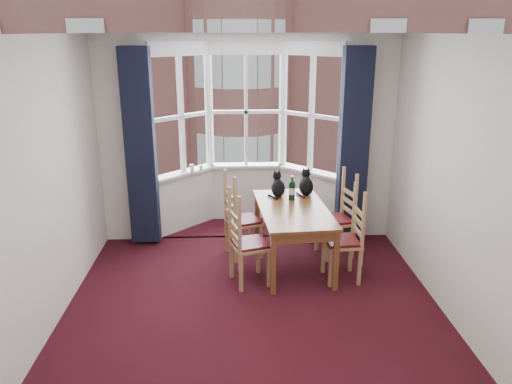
{
  "coord_description": "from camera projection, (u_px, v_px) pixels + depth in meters",
  "views": [
    {
      "loc": [
        -0.18,
        -4.43,
        2.83
      ],
      "look_at": [
        0.06,
        1.05,
        1.05
      ],
      "focal_mm": 35.0,
      "sensor_mm": 36.0,
      "label": 1
    }
  ],
  "objects": [
    {
      "name": "chair_right_near",
      "position": [
        350.0,
        242.0,
        5.84
      ],
      "size": [
        0.42,
        0.44,
        0.92
      ],
      "color": "tan",
      "rests_on": "floor"
    },
    {
      "name": "street",
      "position": [
        237.0,
        154.0,
        37.58
      ],
      "size": [
        80.0,
        80.0,
        0.0
      ],
      "primitive_type": "plane",
      "color": "#333335",
      "rests_on": "ground"
    },
    {
      "name": "dining_table",
      "position": [
        293.0,
        214.0,
        6.13
      ],
      "size": [
        0.93,
        1.58,
        0.76
      ],
      "color": "brown",
      "rests_on": "floor"
    },
    {
      "name": "curtain_right",
      "position": [
        353.0,
        146.0,
        6.7
      ],
      "size": [
        0.38,
        0.22,
        2.6
      ],
      "primitive_type": "cube",
      "color": "black",
      "rests_on": "floor"
    },
    {
      "name": "chair_right_far",
      "position": [
        342.0,
        220.0,
        6.5
      ],
      "size": [
        0.49,
        0.5,
        0.92
      ],
      "color": "tan",
      "rests_on": "floor"
    },
    {
      "name": "cat_right",
      "position": [
        306.0,
        185.0,
        6.56
      ],
      "size": [
        0.2,
        0.28,
        0.36
      ],
      "color": "black",
      "rests_on": "dining_table"
    },
    {
      "name": "ceiling",
      "position": [
        254.0,
        34.0,
        4.22
      ],
      "size": [
        4.5,
        4.5,
        0.0
      ],
      "primitive_type": "plane",
      "rotation": [
        3.14,
        0.0,
        0.0
      ],
      "color": "white",
      "rests_on": "floor"
    },
    {
      "name": "wall_right",
      "position": [
        464.0,
        188.0,
        4.74
      ],
      "size": [
        0.0,
        4.5,
        4.5
      ],
      "primitive_type": "plane",
      "rotation": [
        1.57,
        0.0,
        -1.57
      ],
      "color": "silver",
      "rests_on": "floor"
    },
    {
      "name": "wall_near",
      "position": [
        273.0,
        327.0,
        2.52
      ],
      "size": [
        4.0,
        0.0,
        4.0
      ],
      "primitive_type": "plane",
      "rotation": [
        -1.57,
        0.0,
        0.0
      ],
      "color": "silver",
      "rests_on": "floor"
    },
    {
      "name": "wall_back_pier_left",
      "position": [
        125.0,
        142.0,
        6.72
      ],
      "size": [
        0.7,
        0.12,
        2.8
      ],
      "primitive_type": "cube",
      "color": "silver",
      "rests_on": "floor"
    },
    {
      "name": "wine_bottle",
      "position": [
        292.0,
        189.0,
        6.36
      ],
      "size": [
        0.08,
        0.08,
        0.32
      ],
      "color": "black",
      "rests_on": "dining_table"
    },
    {
      "name": "floor",
      "position": [
        255.0,
        321.0,
        5.09
      ],
      "size": [
        4.5,
        4.5,
        0.0
      ],
      "primitive_type": "plane",
      "color": "black",
      "rests_on": "ground"
    },
    {
      "name": "candle_short",
      "position": [
        201.0,
        168.0,
        7.27
      ],
      "size": [
        0.06,
        0.06,
        0.09
      ],
      "primitive_type": "cylinder",
      "color": "white",
      "rests_on": "bay_window"
    },
    {
      "name": "curtain_left",
      "position": [
        141.0,
        148.0,
        6.58
      ],
      "size": [
        0.38,
        0.22,
        2.6
      ],
      "primitive_type": "cube",
      "color": "black",
      "rests_on": "floor"
    },
    {
      "name": "candle_tall",
      "position": [
        192.0,
        168.0,
        7.24
      ],
      "size": [
        0.06,
        0.06,
        0.11
      ],
      "primitive_type": "cylinder",
      "color": "white",
      "rests_on": "bay_window"
    },
    {
      "name": "wall_back_pier_right",
      "position": [
        367.0,
        139.0,
        6.86
      ],
      "size": [
        0.7,
        0.12,
        2.8
      ],
      "primitive_type": "cube",
      "color": "silver",
      "rests_on": "floor"
    },
    {
      "name": "cat_left",
      "position": [
        278.0,
        187.0,
        6.49
      ],
      "size": [
        0.21,
        0.27,
        0.34
      ],
      "color": "black",
      "rests_on": "dining_table"
    },
    {
      "name": "chair_left_far",
      "position": [
        237.0,
        222.0,
        6.43
      ],
      "size": [
        0.52,
        0.53,
        0.92
      ],
      "color": "tan",
      "rests_on": "floor"
    },
    {
      "name": "wall_left",
      "position": [
        37.0,
        194.0,
        4.57
      ],
      "size": [
        0.0,
        4.5,
        4.5
      ],
      "primitive_type": "plane",
      "rotation": [
        1.57,
        0.0,
        1.57
      ],
      "color": "silver",
      "rests_on": "floor"
    },
    {
      "name": "tenement_building",
      "position": [
        238.0,
        67.0,
        17.91
      ],
      "size": [
        18.4,
        7.8,
        15.2
      ],
      "color": "#96574D",
      "rests_on": "street"
    },
    {
      "name": "chair_left_near",
      "position": [
        242.0,
        246.0,
        5.72
      ],
      "size": [
        0.51,
        0.52,
        0.92
      ],
      "color": "tan",
      "rests_on": "floor"
    },
    {
      "name": "bay_window",
      "position": [
        247.0,
        133.0,
        7.27
      ],
      "size": [
        2.76,
        0.94,
        2.8
      ],
      "color": "white",
      "rests_on": "floor"
    }
  ]
}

